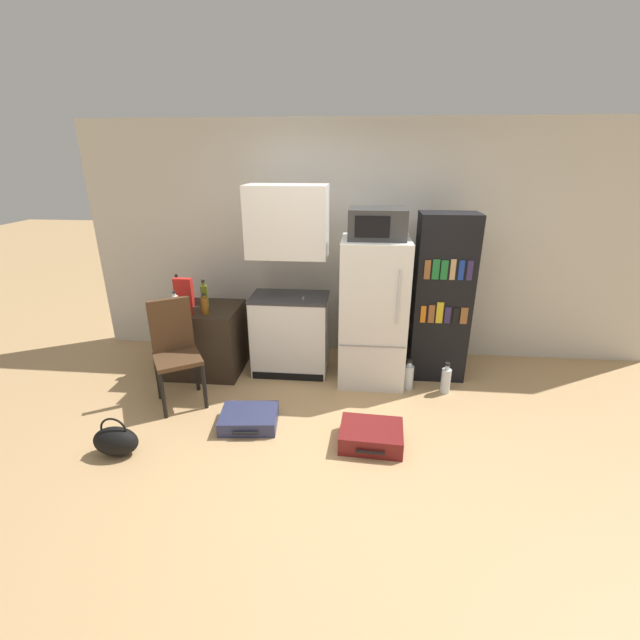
{
  "coord_description": "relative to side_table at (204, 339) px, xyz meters",
  "views": [
    {
      "loc": [
        0.11,
        -2.8,
        2.23
      ],
      "look_at": [
        -0.25,
        0.85,
        0.8
      ],
      "focal_mm": 24.0,
      "sensor_mm": 36.0,
      "label": 1
    }
  ],
  "objects": [
    {
      "name": "side_table",
      "position": [
        0.0,
        0.0,
        0.0
      ],
      "size": [
        0.8,
        0.64,
        0.73
      ],
      "color": "#2D2319",
      "rests_on": "ground_plane"
    },
    {
      "name": "ground_plane",
      "position": [
        1.55,
        -1.28,
        -0.36
      ],
      "size": [
        24.0,
        24.0,
        0.0
      ],
      "primitive_type": "plane",
      "color": "tan"
    },
    {
      "name": "wall_back",
      "position": [
        1.75,
        0.72,
        0.93
      ],
      "size": [
        6.4,
        0.1,
        2.58
      ],
      "color": "beige",
      "rests_on": "ground_plane"
    },
    {
      "name": "water_bottle_middle",
      "position": [
        2.18,
        -0.21,
        -0.23
      ],
      "size": [
        0.1,
        0.1,
        0.32
      ],
      "color": "silver",
      "rests_on": "ground_plane"
    },
    {
      "name": "water_bottle_front",
      "position": [
        2.54,
        -0.24,
        -0.23
      ],
      "size": [
        0.09,
        0.09,
        0.33
      ],
      "color": "silver",
      "rests_on": "ground_plane"
    },
    {
      "name": "bottle_blue_soda",
      "position": [
        -0.31,
        0.2,
        0.49
      ],
      "size": [
        0.06,
        0.06,
        0.29
      ],
      "color": "#1E47A3",
      "rests_on": "side_table"
    },
    {
      "name": "bottle_amber_beer",
      "position": [
        0.12,
        -0.18,
        0.45
      ],
      "size": [
        0.07,
        0.07,
        0.21
      ],
      "color": "brown",
      "rests_on": "side_table"
    },
    {
      "name": "microwave",
      "position": [
        1.8,
        0.0,
        1.26
      ],
      "size": [
        0.54,
        0.43,
        0.28
      ],
      "color": "#333333",
      "rests_on": "refrigerator"
    },
    {
      "name": "bottle_milk_white",
      "position": [
        -0.2,
        -0.14,
        0.45
      ],
      "size": [
        0.06,
        0.06,
        0.21
      ],
      "color": "white",
      "rests_on": "side_table"
    },
    {
      "name": "suitcase_large_flat",
      "position": [
        0.73,
        -0.98,
        -0.3
      ],
      "size": [
        0.52,
        0.45,
        0.13
      ],
      "rotation": [
        0.0,
        0.0,
        0.1
      ],
      "color": "navy",
      "rests_on": "ground_plane"
    },
    {
      "name": "refrigerator",
      "position": [
        1.8,
        0.0,
        0.38
      ],
      "size": [
        0.66,
        0.66,
        1.48
      ],
      "color": "silver",
      "rests_on": "ground_plane"
    },
    {
      "name": "suitcase_small_flat",
      "position": [
        1.79,
        -1.14,
        -0.29
      ],
      "size": [
        0.53,
        0.44,
        0.15
      ],
      "rotation": [
        0.0,
        0.0,
        -0.05
      ],
      "color": "maroon",
      "rests_on": "ground_plane"
    },
    {
      "name": "cereal_box",
      "position": [
        -0.18,
        0.04,
        0.51
      ],
      "size": [
        0.19,
        0.07,
        0.3
      ],
      "color": "red",
      "rests_on": "side_table"
    },
    {
      "name": "bottle_ketchup_red",
      "position": [
        -0.03,
        -0.23,
        0.44
      ],
      "size": [
        0.06,
        0.06,
        0.18
      ],
      "color": "#AD1914",
      "rests_on": "side_table"
    },
    {
      "name": "bookshelf",
      "position": [
        2.49,
        0.14,
        0.49
      ],
      "size": [
        0.56,
        0.37,
        1.71
      ],
      "color": "black",
      "rests_on": "ground_plane"
    },
    {
      "name": "chair",
      "position": [
        -0.04,
        -0.61,
        0.22
      ],
      "size": [
        0.55,
        0.55,
        1.0
      ],
      "rotation": [
        0.0,
        0.0,
        0.56
      ],
      "color": "black",
      "rests_on": "ground_plane"
    },
    {
      "name": "kitchen_hutch",
      "position": [
        0.93,
        0.08,
        0.55
      ],
      "size": [
        0.8,
        0.48,
        1.96
      ],
      "color": "white",
      "rests_on": "ground_plane"
    },
    {
      "name": "handbag",
      "position": [
        -0.21,
        -1.46,
        -0.24
      ],
      "size": [
        0.36,
        0.2,
        0.33
      ],
      "color": "black",
      "rests_on": "ground_plane"
    },
    {
      "name": "bottle_olive_oil",
      "position": [
        0.04,
        0.03,
        0.49
      ],
      "size": [
        0.07,
        0.07,
        0.29
      ],
      "color": "#566619",
      "rests_on": "side_table"
    }
  ]
}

